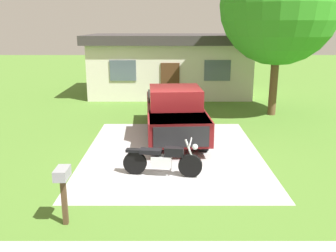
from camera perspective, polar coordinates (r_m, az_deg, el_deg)
The scene contains 7 objects.
ground_plane at distance 12.12m, azimuth 0.57°, elevation -4.20°, with size 80.00×80.00×0.00m, color #4C762B.
driveway_pad at distance 12.12m, azimuth 0.57°, elevation -4.19°, with size 5.68×7.28×0.01m, color #A5A5A5.
motorcycle at distance 10.21m, azimuth -0.91°, elevation -5.21°, with size 2.21×0.70×1.09m.
pickup_truck at distance 13.82m, azimuth 0.83°, elevation 2.39°, with size 2.34×5.73×1.90m.
mailbox at distance 7.92m, azimuth -16.09°, elevation -8.20°, with size 0.26×0.48×1.26m.
shade_tree at distance 17.49m, azimuth 16.74°, elevation 17.49°, with size 5.21×5.21×7.50m.
neighbor_house at distance 22.36m, azimuth 0.16°, elevation 9.58°, with size 9.60×5.60×3.50m.
Camera 1 is at (-0.14, -11.41, 4.07)m, focal length 39.43 mm.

